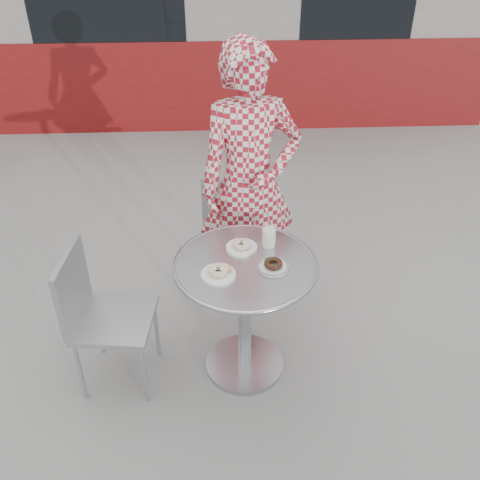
{
  "coord_description": "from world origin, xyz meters",
  "views": [
    {
      "loc": [
        -0.13,
        -2.27,
        2.48
      ],
      "look_at": [
        -0.01,
        0.09,
        0.85
      ],
      "focal_mm": 40.0,
      "sensor_mm": 36.0,
      "label": 1
    }
  ],
  "objects_px": {
    "milk_cup": "(269,237)",
    "plate_near": "(219,272)",
    "seated_person": "(249,184)",
    "plate_checker": "(273,266)",
    "plate_far": "(242,246)",
    "bistro_table": "(245,291)",
    "chair_left": "(116,342)",
    "chair_far": "(236,240)"
  },
  "relations": [
    {
      "from": "milk_cup",
      "to": "plate_near",
      "type": "bearing_deg",
      "value": -138.21
    },
    {
      "from": "plate_far",
      "to": "bistro_table",
      "type": "bearing_deg",
      "value": -84.9
    },
    {
      "from": "chair_far",
      "to": "chair_left",
      "type": "xyz_separation_m",
      "value": [
        -0.73,
        -1.01,
        0.01
      ]
    },
    {
      "from": "bistro_table",
      "to": "seated_person",
      "type": "height_order",
      "value": "seated_person"
    },
    {
      "from": "chair_far",
      "to": "plate_near",
      "type": "xyz_separation_m",
      "value": [
        -0.13,
        -1.06,
        0.54
      ]
    },
    {
      "from": "chair_far",
      "to": "chair_left",
      "type": "distance_m",
      "value": 1.24
    },
    {
      "from": "seated_person",
      "to": "chair_far",
      "type": "bearing_deg",
      "value": 93.17
    },
    {
      "from": "plate_near",
      "to": "milk_cup",
      "type": "relative_size",
      "value": 1.42
    },
    {
      "from": "plate_near",
      "to": "milk_cup",
      "type": "height_order",
      "value": "milk_cup"
    },
    {
      "from": "chair_far",
      "to": "bistro_table",
      "type": "bearing_deg",
      "value": 103.15
    },
    {
      "from": "chair_left",
      "to": "milk_cup",
      "type": "relative_size",
      "value": 6.93
    },
    {
      "from": "bistro_table",
      "to": "plate_far",
      "type": "bearing_deg",
      "value": 95.1
    },
    {
      "from": "bistro_table",
      "to": "milk_cup",
      "type": "relative_size",
      "value": 6.18
    },
    {
      "from": "chair_far",
      "to": "plate_far",
      "type": "xyz_separation_m",
      "value": [
        -0.0,
        -0.84,
        0.54
      ]
    },
    {
      "from": "plate_near",
      "to": "seated_person",
      "type": "bearing_deg",
      "value": 75.12
    },
    {
      "from": "chair_left",
      "to": "seated_person",
      "type": "relative_size",
      "value": 0.5
    },
    {
      "from": "chair_far",
      "to": "plate_checker",
      "type": "distance_m",
      "value": 1.16
    },
    {
      "from": "seated_person",
      "to": "plate_checker",
      "type": "distance_m",
      "value": 0.74
    },
    {
      "from": "bistro_table",
      "to": "milk_cup",
      "type": "distance_m",
      "value": 0.33
    },
    {
      "from": "plate_near",
      "to": "plate_far",
      "type": "bearing_deg",
      "value": 60.67
    },
    {
      "from": "seated_person",
      "to": "milk_cup",
      "type": "distance_m",
      "value": 0.53
    },
    {
      "from": "plate_checker",
      "to": "milk_cup",
      "type": "height_order",
      "value": "milk_cup"
    },
    {
      "from": "plate_checker",
      "to": "seated_person",
      "type": "bearing_deg",
      "value": 96.05
    },
    {
      "from": "chair_left",
      "to": "plate_near",
      "type": "height_order",
      "value": "chair_left"
    },
    {
      "from": "chair_left",
      "to": "plate_far",
      "type": "relative_size",
      "value": 5.1
    },
    {
      "from": "plate_far",
      "to": "plate_near",
      "type": "bearing_deg",
      "value": -119.33
    },
    {
      "from": "chair_far",
      "to": "plate_far",
      "type": "relative_size",
      "value": 4.83
    },
    {
      "from": "plate_checker",
      "to": "milk_cup",
      "type": "relative_size",
      "value": 1.35
    },
    {
      "from": "chair_far",
      "to": "plate_checker",
      "type": "height_order",
      "value": "chair_far"
    },
    {
      "from": "bistro_table",
      "to": "seated_person",
      "type": "xyz_separation_m",
      "value": [
        0.07,
        0.68,
        0.29
      ]
    },
    {
      "from": "plate_far",
      "to": "chair_far",
      "type": "bearing_deg",
      "value": 89.74
    },
    {
      "from": "seated_person",
      "to": "plate_near",
      "type": "xyz_separation_m",
      "value": [
        -0.21,
        -0.77,
        -0.08
      ]
    },
    {
      "from": "chair_far",
      "to": "seated_person",
      "type": "distance_m",
      "value": 0.69
    },
    {
      "from": "plate_near",
      "to": "chair_left",
      "type": "bearing_deg",
      "value": 174.83
    },
    {
      "from": "bistro_table",
      "to": "milk_cup",
      "type": "bearing_deg",
      "value": 49.0
    },
    {
      "from": "bistro_table",
      "to": "plate_near",
      "type": "height_order",
      "value": "plate_near"
    },
    {
      "from": "bistro_table",
      "to": "plate_far",
      "type": "relative_size",
      "value": 4.54
    },
    {
      "from": "plate_near",
      "to": "bistro_table",
      "type": "bearing_deg",
      "value": 32.68
    },
    {
      "from": "bistro_table",
      "to": "plate_far",
      "type": "distance_m",
      "value": 0.25
    },
    {
      "from": "seated_person",
      "to": "plate_checker",
      "type": "height_order",
      "value": "seated_person"
    },
    {
      "from": "seated_person",
      "to": "plate_far",
      "type": "relative_size",
      "value": 10.25
    },
    {
      "from": "chair_left",
      "to": "plate_far",
      "type": "bearing_deg",
      "value": -70.26
    }
  ]
}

